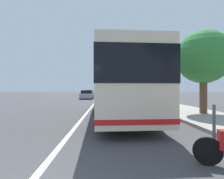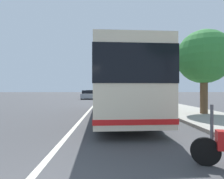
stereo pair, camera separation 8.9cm
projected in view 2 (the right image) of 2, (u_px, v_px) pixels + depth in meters
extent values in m
cube|color=#9E998E|center=(189.00, 112.00, 11.66)|extent=(110.00, 3.60, 0.14)
cube|color=silver|center=(86.00, 114.00, 11.48)|extent=(110.00, 0.16, 0.01)
cube|color=beige|center=(118.00, 85.00, 10.43)|extent=(10.67, 2.91, 2.88)
cube|color=black|center=(118.00, 76.00, 10.43)|extent=(10.72, 2.96, 1.15)
cube|color=red|center=(118.00, 106.00, 10.43)|extent=(10.71, 2.94, 0.16)
cylinder|color=black|center=(98.00, 103.00, 13.73)|extent=(1.01, 0.34, 1.00)
cylinder|color=black|center=(128.00, 103.00, 13.89)|extent=(1.01, 0.34, 1.00)
cylinder|color=black|center=(97.00, 116.00, 6.98)|extent=(1.01, 0.34, 1.00)
cylinder|color=black|center=(155.00, 116.00, 7.14)|extent=(1.01, 0.34, 1.00)
cylinder|color=black|center=(205.00, 151.00, 3.65)|extent=(0.24, 0.57, 0.57)
cylinder|color=#4C4C51|center=(212.00, 122.00, 3.62)|extent=(0.06, 0.06, 0.70)
cube|color=gray|center=(88.00, 96.00, 29.62)|extent=(4.39, 1.94, 0.72)
cube|color=black|center=(88.00, 92.00, 29.68)|extent=(2.33, 1.76, 0.52)
cylinder|color=black|center=(93.00, 97.00, 28.19)|extent=(0.64, 0.23, 0.64)
cylinder|color=black|center=(82.00, 97.00, 28.16)|extent=(0.64, 0.23, 0.64)
cylinder|color=black|center=(94.00, 97.00, 31.08)|extent=(0.64, 0.23, 0.64)
cylinder|color=black|center=(84.00, 97.00, 31.05)|extent=(0.64, 0.23, 0.64)
cube|color=#2D7238|center=(90.00, 94.00, 38.40)|extent=(4.60, 1.85, 0.72)
cube|color=black|center=(90.00, 91.00, 38.56)|extent=(2.22, 1.64, 0.53)
cylinder|color=black|center=(93.00, 96.00, 36.90)|extent=(0.65, 0.24, 0.64)
cylinder|color=black|center=(86.00, 96.00, 36.90)|extent=(0.65, 0.24, 0.64)
cylinder|color=black|center=(95.00, 95.00, 39.90)|extent=(0.65, 0.24, 0.64)
cylinder|color=black|center=(88.00, 95.00, 39.91)|extent=(0.65, 0.24, 0.64)
cube|color=red|center=(113.00, 94.00, 40.04)|extent=(4.71, 1.99, 0.76)
cube|color=black|center=(113.00, 91.00, 39.95)|extent=(2.24, 1.70, 0.54)
cylinder|color=black|center=(109.00, 95.00, 41.49)|extent=(0.65, 0.26, 0.64)
cylinder|color=black|center=(116.00, 95.00, 41.63)|extent=(0.65, 0.26, 0.64)
cylinder|color=black|center=(110.00, 95.00, 38.46)|extent=(0.65, 0.26, 0.64)
cylinder|color=black|center=(117.00, 95.00, 38.59)|extent=(0.65, 0.26, 0.64)
cylinder|color=brown|center=(204.00, 94.00, 10.56)|extent=(0.42, 0.42, 2.52)
sphere|color=#337F38|center=(204.00, 57.00, 10.56)|extent=(3.10, 3.10, 3.10)
cylinder|color=brown|center=(148.00, 85.00, 25.48)|extent=(0.30, 0.30, 4.45)
sphere|color=#337F38|center=(148.00, 63.00, 25.48)|extent=(2.83, 2.83, 2.83)
cylinder|color=slate|center=(150.00, 77.00, 21.40)|extent=(0.22, 0.22, 6.05)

